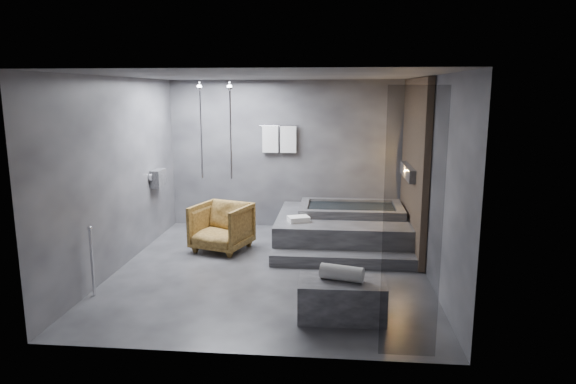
# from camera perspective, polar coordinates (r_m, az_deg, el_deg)

# --- Properties ---
(room) EXTENTS (5.00, 5.04, 2.82)m
(room) POSITION_cam_1_polar(r_m,az_deg,el_deg) (7.48, 1.31, 4.53)
(room) COLOR #2A2A2D
(room) RESTS_ON ground
(tub_deck) EXTENTS (2.20, 2.00, 0.50)m
(tub_deck) POSITION_cam_1_polar(r_m,az_deg,el_deg) (8.93, 6.04, -4.11)
(tub_deck) COLOR #2F2F31
(tub_deck) RESTS_ON ground
(tub_step) EXTENTS (2.20, 0.36, 0.18)m
(tub_step) POSITION_cam_1_polar(r_m,az_deg,el_deg) (7.85, 6.09, -7.51)
(tub_step) COLOR #2F2F31
(tub_step) RESTS_ON ground
(concrete_bench) EXTENTS (1.01, 0.57, 0.45)m
(concrete_bench) POSITION_cam_1_polar(r_m,az_deg,el_deg) (6.10, 5.99, -11.77)
(concrete_bench) COLOR #38383B
(concrete_bench) RESTS_ON ground
(driftwood_chair) EXTENTS (1.06, 1.07, 0.78)m
(driftwood_chair) POSITION_cam_1_polar(r_m,az_deg,el_deg) (8.56, -7.39, -3.86)
(driftwood_chair) COLOR #4A3112
(driftwood_chair) RESTS_ON ground
(rolled_towel) EXTENTS (0.53, 0.31, 0.18)m
(rolled_towel) POSITION_cam_1_polar(r_m,az_deg,el_deg) (6.00, 6.00, -8.93)
(rolled_towel) COLOR silver
(rolled_towel) RESTS_ON concrete_bench
(deck_towel) EXTENTS (0.40, 0.35, 0.09)m
(deck_towel) POSITION_cam_1_polar(r_m,az_deg,el_deg) (8.37, 1.18, -3.02)
(deck_towel) COLOR white
(deck_towel) RESTS_ON tub_deck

